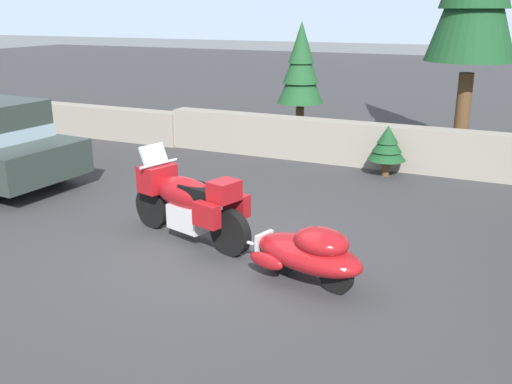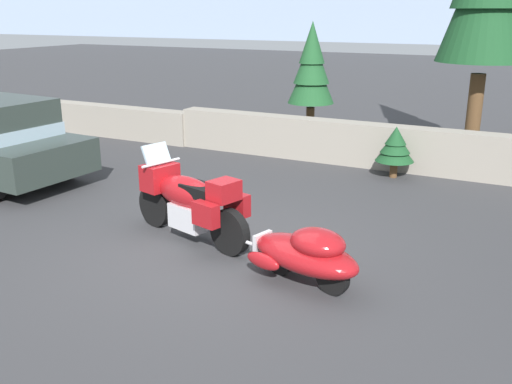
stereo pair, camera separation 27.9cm
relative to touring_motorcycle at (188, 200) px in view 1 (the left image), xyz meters
name	(u,v)px [view 1 (the left image)]	position (x,y,z in m)	size (l,w,h in m)	color
ground_plane	(212,251)	(0.51, -0.24, -0.62)	(80.00, 80.00, 0.00)	#38383A
stone_guard_wall	(331,143)	(0.50, 5.25, -0.18)	(24.00, 0.55, 0.94)	gray
touring_motorcycle	(188,200)	(0.00, 0.00, 0.00)	(2.26, 1.12, 1.33)	black
car_shaped_trailer	(309,252)	(2.08, -0.59, -0.21)	(2.22, 1.09, 0.76)	black
pine_tree_secondary	(301,67)	(-0.96, 7.15, 1.27)	(1.18, 1.18, 3.02)	brown
pine_sapling_near	(387,145)	(1.87, 4.67, 0.03)	(0.78, 0.78, 1.05)	brown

